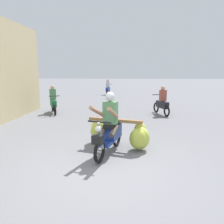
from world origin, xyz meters
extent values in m
plane|color=slate|center=(0.00, 0.00, 0.00)|extent=(120.00, 120.00, 0.00)
torus|color=black|center=(-0.16, 0.41, 0.28)|extent=(0.23, 0.56, 0.56)
torus|color=black|center=(0.17, 1.57, 0.28)|extent=(0.23, 0.56, 0.56)
cube|color=navy|center=(-0.02, 0.89, 0.32)|extent=(0.39, 0.60, 0.08)
cube|color=navy|center=(0.09, 1.28, 0.50)|extent=(0.45, 0.69, 0.36)
cube|color=black|center=(0.07, 1.20, 0.72)|extent=(0.42, 0.65, 0.10)
cylinder|color=gray|center=(-0.14, 0.47, 0.62)|extent=(0.15, 0.29, 0.69)
cylinder|color=black|center=(-0.15, 0.43, 0.96)|extent=(0.55, 0.19, 0.04)
sphere|color=silver|center=(-0.18, 0.35, 0.82)|extent=(0.14, 0.14, 0.14)
cube|color=black|center=(-0.19, 0.32, 0.58)|extent=(0.27, 0.22, 0.20)
cube|color=navy|center=(-0.16, 0.41, 0.58)|extent=(0.17, 0.30, 0.04)
cube|color=olive|center=(0.13, 1.42, 0.78)|extent=(1.47, 0.51, 0.08)
cube|color=olive|center=(0.18, 1.59, 0.75)|extent=(1.32, 0.45, 0.06)
ellipsoid|color=#C1CB51|center=(-0.40, 1.86, 0.41)|extent=(0.53, 0.51, 0.62)
cylinder|color=#998459|center=(-0.40, 1.86, 0.74)|extent=(0.02, 0.02, 0.10)
ellipsoid|color=#AFB93F|center=(0.73, 1.17, 0.36)|extent=(0.42, 0.38, 0.55)
cylinder|color=#998459|center=(0.73, 1.17, 0.70)|extent=(0.02, 0.02, 0.19)
ellipsoid|color=#BEC94E|center=(0.81, 1.52, 0.49)|extent=(0.33, 0.30, 0.46)
cylinder|color=#998459|center=(0.81, 1.52, 0.74)|extent=(0.02, 0.02, 0.10)
ellipsoid|color=#AFBA3F|center=(-0.37, 1.59, 0.41)|extent=(0.40, 0.37, 0.48)
cylinder|color=#998459|center=(-0.37, 1.59, 0.71)|extent=(0.02, 0.02, 0.17)
ellipsoid|color=#B8C348|center=(0.83, 1.32, 0.33)|extent=(0.54, 0.51, 0.60)
cylinder|color=#998459|center=(0.83, 1.32, 0.70)|extent=(0.02, 0.02, 0.19)
cube|color=#4C7F51|center=(0.03, 1.08, 1.05)|extent=(0.39, 0.31, 0.56)
sphere|color=silver|center=(0.03, 1.07, 1.46)|extent=(0.24, 0.24, 0.24)
cylinder|color=#9E7051|center=(0.13, 0.70, 1.11)|extent=(0.24, 0.72, 0.39)
cylinder|color=#9E7051|center=(-0.25, 0.81, 1.11)|extent=(0.33, 0.71, 0.39)
cylinder|color=#4C4238|center=(0.14, 0.93, 0.62)|extent=(0.25, 0.46, 0.27)
cylinder|color=#4C4238|center=(-0.13, 1.01, 0.62)|extent=(0.25, 0.46, 0.27)
torus|color=black|center=(-1.33, 16.09, 0.26)|extent=(0.13, 0.53, 0.52)
torus|color=black|center=(-1.44, 14.99, 0.26)|extent=(0.13, 0.53, 0.52)
cube|color=navy|center=(-1.40, 15.44, 0.50)|extent=(0.33, 0.92, 0.32)
cylinder|color=black|center=(-1.33, 16.04, 0.92)|extent=(0.50, 0.09, 0.04)
cube|color=#B2B7C6|center=(-1.40, 15.42, 0.95)|extent=(0.32, 0.23, 0.52)
sphere|color=tan|center=(-1.40, 15.44, 1.30)|extent=(0.20, 0.20, 0.20)
torus|color=black|center=(1.90, 6.89, 0.26)|extent=(0.25, 0.52, 0.52)
torus|color=black|center=(2.26, 5.85, 0.26)|extent=(0.25, 0.52, 0.52)
cube|color=black|center=(2.11, 6.28, 0.50)|extent=(0.52, 0.93, 0.32)
cylinder|color=black|center=(1.91, 6.85, 0.92)|extent=(0.48, 0.20, 0.04)
cube|color=#994738|center=(2.12, 6.26, 0.95)|extent=(0.35, 0.29, 0.52)
sphere|color=tan|center=(2.11, 6.28, 1.30)|extent=(0.20, 0.20, 0.20)
torus|color=black|center=(-3.03, 5.78, 0.26)|extent=(0.29, 0.50, 0.52)
torus|color=black|center=(-3.49, 6.78, 0.26)|extent=(0.29, 0.50, 0.52)
cube|color=#196638|center=(-3.30, 6.37, 0.50)|extent=(0.60, 0.92, 0.32)
cylinder|color=black|center=(-3.05, 5.83, 0.92)|extent=(0.47, 0.24, 0.04)
cube|color=#4C7F51|center=(-3.31, 6.39, 0.95)|extent=(0.36, 0.31, 0.52)
sphere|color=tan|center=(-3.30, 6.37, 1.30)|extent=(0.20, 0.20, 0.20)
camera|label=1|loc=(0.49, -4.31, 2.07)|focal=35.13mm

